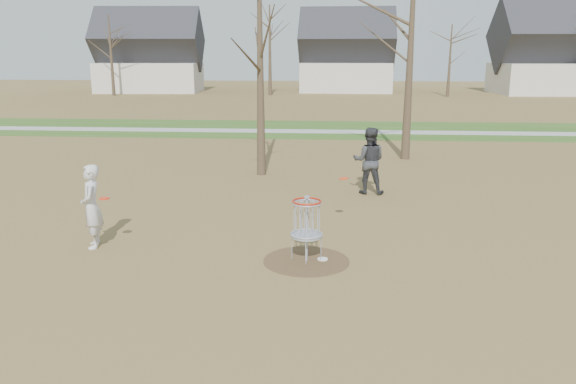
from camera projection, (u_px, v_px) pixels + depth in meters
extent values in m
plane|color=brown|center=(306.00, 261.00, 11.66)|extent=(160.00, 160.00, 0.00)
cube|color=#2D5119|center=(323.00, 129.00, 31.99)|extent=(160.00, 8.00, 0.01)
cube|color=#9E9E99|center=(323.00, 131.00, 31.02)|extent=(160.00, 1.50, 0.01)
cylinder|color=#47331E|center=(306.00, 261.00, 11.66)|extent=(1.80, 1.80, 0.01)
imported|color=silver|center=(91.00, 207.00, 12.30)|extent=(0.64, 0.79, 1.86)
imported|color=#323438|center=(369.00, 161.00, 17.10)|extent=(1.07, 0.88, 2.04)
cylinder|color=white|center=(323.00, 259.00, 11.71)|extent=(0.22, 0.22, 0.02)
cylinder|color=#FF350D|center=(344.00, 178.00, 13.73)|extent=(0.22, 0.22, 0.04)
cylinder|color=red|center=(104.00, 198.00, 12.01)|extent=(0.22, 0.22, 0.02)
cylinder|color=#9EA3AD|center=(307.00, 230.00, 11.50)|extent=(0.05, 0.05, 1.35)
cylinder|color=#9EA3AD|center=(307.00, 236.00, 11.53)|extent=(0.64, 0.64, 0.04)
torus|color=#9EA3AD|center=(307.00, 203.00, 11.36)|extent=(0.60, 0.60, 0.04)
torus|color=#B11F0B|center=(307.00, 201.00, 11.36)|extent=(0.60, 0.60, 0.04)
cone|color=#382B1E|center=(260.00, 67.00, 19.14)|extent=(0.32, 0.32, 7.50)
cone|color=#382B1E|center=(410.00, 52.00, 22.00)|extent=(0.36, 0.36, 8.50)
cone|color=#382B1E|center=(111.00, 56.00, 56.89)|extent=(0.36, 0.36, 8.00)
cone|color=#382B1E|center=(270.00, 51.00, 57.50)|extent=(0.40, 0.40, 9.00)
cone|color=#382B1E|center=(450.00, 61.00, 55.41)|extent=(0.32, 0.32, 7.00)
cube|color=silver|center=(150.00, 77.00, 63.13)|extent=(11.46, 7.75, 3.20)
pyramid|color=#2D2D33|center=(149.00, 46.00, 62.32)|extent=(12.01, 7.79, 3.55)
cube|color=silver|center=(346.00, 77.00, 63.40)|extent=(10.24, 7.34, 3.20)
pyramid|color=#2D2D33|center=(347.00, 47.00, 62.59)|extent=(10.74, 7.36, 3.55)
cube|color=silver|center=(554.00, 79.00, 59.80)|extent=(12.40, 8.62, 3.20)
pyramid|color=#2D2D33|center=(558.00, 44.00, 58.93)|extent=(13.00, 8.65, 4.06)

